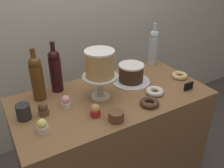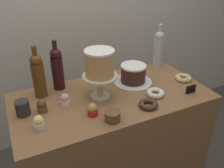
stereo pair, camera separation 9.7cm
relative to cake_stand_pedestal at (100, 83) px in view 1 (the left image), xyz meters
name	(u,v)px [view 1 (the left image)]	position (x,y,z in m)	size (l,w,h in m)	color
back_wall	(58,4)	(0.07, 0.87, 0.31)	(6.00, 0.05, 2.60)	beige
display_counter	(112,148)	(0.07, -0.02, -0.54)	(1.22, 0.62, 0.89)	brown
cake_stand_pedestal	(100,83)	(0.00, 0.00, 0.00)	(0.21, 0.21, 0.15)	beige
white_layer_cake	(100,63)	(0.00, 0.00, 0.13)	(0.17, 0.17, 0.16)	tan
silver_serving_platter	(131,81)	(0.27, 0.07, -0.09)	(0.26, 0.26, 0.01)	white
chocolate_round_cake	(131,73)	(0.27, 0.07, -0.03)	(0.17, 0.17, 0.12)	#3D2619
wine_bottle_amber	(37,78)	(-0.33, 0.17, 0.05)	(0.08, 0.08, 0.33)	#5B3814
wine_bottle_clear	(153,47)	(0.59, 0.24, 0.05)	(0.08, 0.08, 0.33)	#B2BCC1
wine_bottle_dark_red	(55,70)	(-0.20, 0.21, 0.05)	(0.08, 0.08, 0.33)	black
cupcake_strawberry	(66,102)	(-0.22, 0.00, -0.06)	(0.06, 0.06, 0.07)	white
cupcake_chocolate	(43,109)	(-0.35, 0.00, -0.06)	(0.06, 0.06, 0.07)	brown
cupcake_lemon	(42,126)	(-0.40, -0.15, -0.06)	(0.06, 0.06, 0.07)	white
cupcake_caramel	(95,111)	(-0.11, -0.16, -0.06)	(0.06, 0.06, 0.07)	red
donut_sugar	(155,91)	(0.31, -0.13, -0.08)	(0.11, 0.11, 0.03)	silver
donut_chocolate	(149,103)	(0.21, -0.22, -0.08)	(0.11, 0.11, 0.03)	#472D1E
donut_glazed	(179,75)	(0.61, -0.05, -0.08)	(0.11, 0.11, 0.03)	#E0C17F
cookie_stack	(116,116)	(-0.04, -0.25, -0.07)	(0.08, 0.08, 0.05)	brown
price_sign_chalkboard	(189,86)	(0.53, -0.21, -0.07)	(0.07, 0.01, 0.05)	black
coffee_cup_ceramic	(24,112)	(-0.45, 0.01, -0.06)	(0.08, 0.08, 0.08)	#282828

